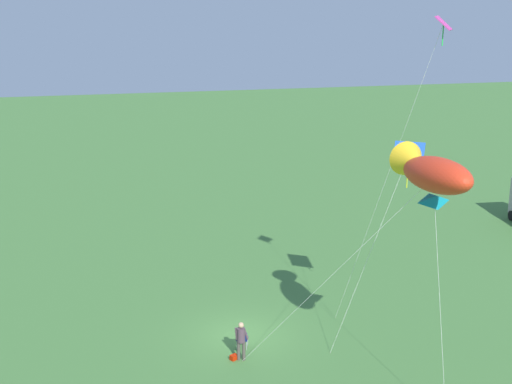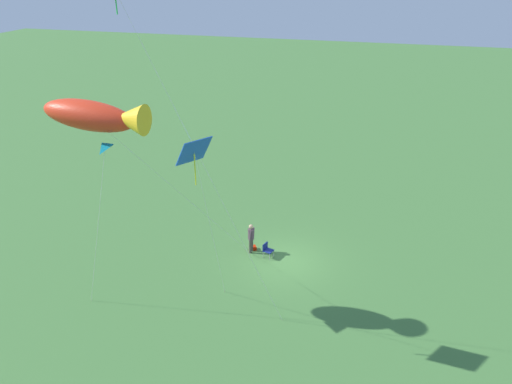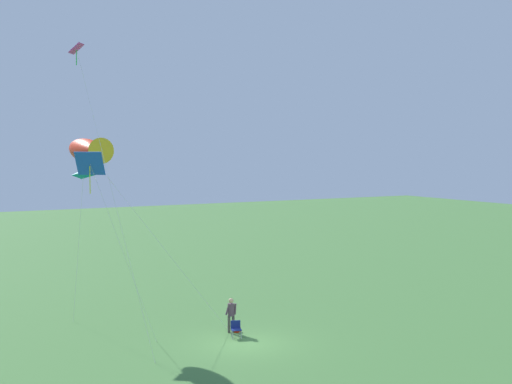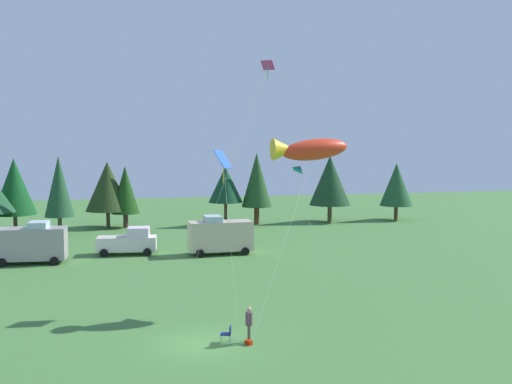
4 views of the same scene
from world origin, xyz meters
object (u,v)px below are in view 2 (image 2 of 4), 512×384
folding_chair (267,249)px  kite_delta_teal (102,147)px  kite_diamond_blue (195,154)px  backpack_on_grass (254,248)px  kite_diamond_rainbow (128,16)px  kite_large_fish (98,116)px  person_kite_flyer (251,236)px

folding_chair → kite_delta_teal: 11.00m
folding_chair → kite_diamond_blue: bearing=-80.9°
kite_diamond_blue → backpack_on_grass: bearing=-91.5°
backpack_on_grass → kite_delta_teal: bearing=54.5°
kite_delta_teal → folding_chair: bearing=-132.9°
folding_chair → kite_diamond_rainbow: (3.37, 6.53, 12.66)m
kite_large_fish → kite_diamond_rainbow: (-2.39, 1.05, 4.03)m
backpack_on_grass → kite_diamond_blue: size_ratio=0.04×
folding_chair → kite_delta_teal: size_ratio=0.10×
kite_diamond_rainbow → kite_delta_teal: size_ratio=1.72×
kite_diamond_blue → kite_delta_teal: bearing=-11.0°
kite_diamond_rainbow → kite_diamond_blue: size_ratio=1.57×
person_kite_flyer → kite_large_fish: kite_large_fish is taller
person_kite_flyer → kite_delta_teal: size_ratio=0.21×
person_kite_flyer → kite_diamond_rainbow: kite_diamond_rainbow is taller
kite_diamond_blue → kite_large_fish: bearing=-15.4°
folding_chair → kite_diamond_rainbow: bearing=-99.1°
kite_diamond_rainbow → kite_diamond_blue: bearing=174.1°
kite_diamond_rainbow → kite_delta_teal: (2.12, -0.62, -5.18)m
person_kite_flyer → folding_chair: 1.14m
kite_large_fish → kite_diamond_blue: bearing=164.6°
folding_chair → kite_diamond_blue: 10.47m
person_kite_flyer → kite_diamond_blue: (0.10, 7.01, 7.39)m
backpack_on_grass → kite_diamond_blue: bearing=88.5°
person_kite_flyer → kite_diamond_rainbow: 14.09m
backpack_on_grass → kite_large_fish: 11.87m
kite_large_fish → kite_diamond_blue: size_ratio=1.09×
person_kite_flyer → backpack_on_grass: person_kite_flyer is taller
kite_large_fish → person_kite_flyer: bearing=-129.9°
kite_diamond_rainbow → kite_delta_teal: kite_diamond_rainbow is taller
kite_large_fish → kite_delta_teal: 1.26m
backpack_on_grass → kite_diamond_rainbow: size_ratio=0.02×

